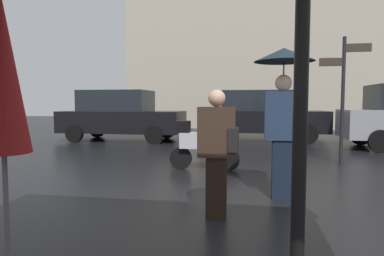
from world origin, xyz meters
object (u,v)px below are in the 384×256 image
folded_patio_umbrella_near (1,75)px  parked_car_left (261,115)px  parked_scooter (202,143)px  street_signpost (343,87)px  parked_car_distant (121,115)px  pedestrian_with_umbrella (283,92)px  pedestrian_with_bag (218,146)px

folded_patio_umbrella_near → parked_car_left: size_ratio=0.50×
folded_patio_umbrella_near → parked_scooter: folded_patio_umbrella_near is taller
folded_patio_umbrella_near → street_signpost: (3.75, 5.93, 0.15)m
parked_car_left → parked_car_distant: 5.17m
parked_scooter → parked_car_left: bearing=72.9°
parked_car_distant → street_signpost: (6.73, -3.80, 0.80)m
pedestrian_with_umbrella → pedestrian_with_bag: bearing=-136.6°
folded_patio_umbrella_near → pedestrian_with_bag: bearing=54.2°
parked_car_left → street_signpost: 5.06m
pedestrian_with_umbrella → parked_car_distant: pedestrian_with_umbrella is taller
folded_patio_umbrella_near → parked_car_distant: folded_patio_umbrella_near is taller
folded_patio_umbrella_near → pedestrian_with_bag: size_ratio=1.47×
parked_car_left → pedestrian_with_umbrella: bearing=-91.2°
parked_car_distant → pedestrian_with_bag: bearing=114.3°
parked_scooter → street_signpost: 3.44m
folded_patio_umbrella_near → street_signpost: street_signpost is taller
parked_scooter → parked_car_distant: parked_car_distant is taller
pedestrian_with_bag → parked_car_distant: 8.98m
parked_car_left → parked_scooter: bearing=-104.6°
folded_patio_umbrella_near → street_signpost: bearing=57.7°
pedestrian_with_bag → parked_scooter: size_ratio=1.06×
parked_scooter → parked_car_distant: size_ratio=0.33×
pedestrian_with_bag → parked_car_left: 8.82m
pedestrian_with_bag → street_signpost: bearing=-131.2°
folded_patio_umbrella_near → parked_scooter: size_ratio=1.56×
pedestrian_with_bag → parked_car_distant: size_ratio=0.35×
folded_patio_umbrella_near → parked_car_left: 10.87m
parked_car_distant → folded_patio_umbrella_near: bearing=102.5°
pedestrian_with_umbrella → pedestrian_with_bag: 1.43m
pedestrian_with_umbrella → street_signpost: (1.58, 3.10, 0.20)m
pedestrian_with_umbrella → parked_car_left: size_ratio=0.47×
pedestrian_with_bag → pedestrian_with_umbrella: bearing=-141.1°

